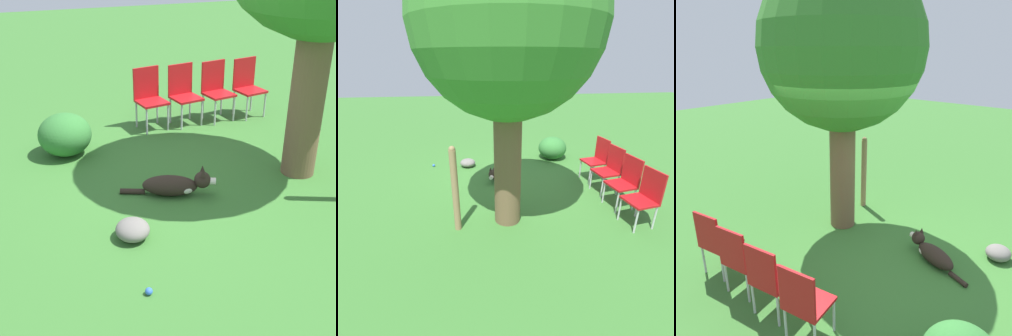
# 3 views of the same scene
# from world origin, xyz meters

# --- Properties ---
(ground_plane) EXTENTS (30.00, 30.00, 0.00)m
(ground_plane) POSITION_xyz_m (0.00, 0.00, 0.00)
(ground_plane) COLOR #38702D
(oak_tree) EXTENTS (2.54, 2.54, 4.26)m
(oak_tree) POSITION_xyz_m (0.25, 1.01, 2.94)
(oak_tree) COLOR brown
(oak_tree) RESTS_ON ground_plane
(dog) EXTENTS (0.53, 1.10, 0.37)m
(dog) POSITION_xyz_m (0.26, -0.72, 0.13)
(dog) COLOR #2D231C
(dog) RESTS_ON ground_plane
(fence_post) EXTENTS (0.10, 0.10, 1.41)m
(fence_post) POSITION_xyz_m (1.08, 1.17, 0.71)
(fence_post) COLOR #937551
(fence_post) RESTS_ON ground_plane
(red_chair_0) EXTENTS (0.49, 0.51, 0.96)m
(red_chair_0) POSITION_xyz_m (-1.93, -0.34, 0.54)
(red_chair_0) COLOR #B21419
(red_chair_0) RESTS_ON ground_plane
(red_chair_1) EXTENTS (0.49, 0.51, 0.96)m
(red_chair_1) POSITION_xyz_m (-1.93, 0.24, 0.54)
(red_chair_1) COLOR #B21419
(red_chair_1) RESTS_ON ground_plane
(red_chair_2) EXTENTS (0.49, 0.51, 0.96)m
(red_chair_2) POSITION_xyz_m (-1.93, 0.82, 0.54)
(red_chair_2) COLOR #B21419
(red_chair_2) RESTS_ON ground_plane
(red_chair_3) EXTENTS (0.49, 0.51, 0.96)m
(red_chair_3) POSITION_xyz_m (-1.93, 1.40, 0.54)
(red_chair_3) COLOR #B21419
(red_chair_3) RESTS_ON ground_plane
(tennis_ball) EXTENTS (0.07, 0.07, 0.07)m
(tennis_ball) POSITION_xyz_m (1.81, -1.55, 0.03)
(tennis_ball) COLOR blue
(tennis_ball) RESTS_ON ground_plane
(garden_rock) EXTENTS (0.38, 0.35, 0.21)m
(garden_rock) POSITION_xyz_m (0.95, -1.45, 0.10)
(garden_rock) COLOR slate
(garden_rock) RESTS_ON ground_plane
(low_shrub) EXTENTS (0.75, 0.75, 0.60)m
(low_shrub) POSITION_xyz_m (-1.34, -1.78, 0.30)
(low_shrub) COLOR #337533
(low_shrub) RESTS_ON ground_plane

